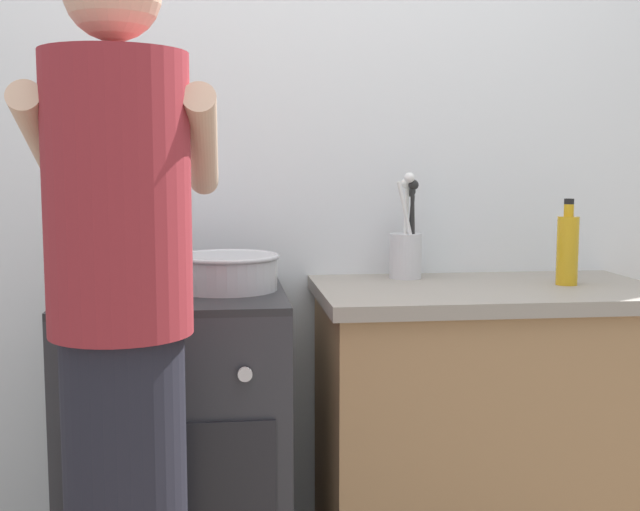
# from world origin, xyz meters

# --- Properties ---
(back_wall) EXTENTS (3.20, 0.10, 2.50)m
(back_wall) POSITION_xyz_m (0.20, 0.50, 1.25)
(back_wall) COLOR silver
(back_wall) RESTS_ON ground
(countertop) EXTENTS (1.00, 0.60, 0.90)m
(countertop) POSITION_xyz_m (0.55, 0.15, 0.45)
(countertop) COLOR #99724C
(countertop) RESTS_ON ground
(stove_range) EXTENTS (0.60, 0.62, 0.90)m
(stove_range) POSITION_xyz_m (-0.35, 0.15, 0.45)
(stove_range) COLOR #2D2D33
(stove_range) RESTS_ON ground
(pot) EXTENTS (0.28, 0.21, 0.13)m
(pot) POSITION_xyz_m (-0.49, 0.17, 0.96)
(pot) COLOR #B2B2B7
(pot) RESTS_ON stove_range
(mixing_bowl) EXTENTS (0.30, 0.30, 0.10)m
(mixing_bowl) POSITION_xyz_m (-0.21, 0.16, 0.96)
(mixing_bowl) COLOR #B7B7BC
(mixing_bowl) RESTS_ON stove_range
(utensil_crock) EXTENTS (0.10, 0.10, 0.33)m
(utensil_crock) POSITION_xyz_m (0.35, 0.34, 0.99)
(utensil_crock) COLOR silver
(utensil_crock) RESTS_ON countertop
(oil_bottle) EXTENTS (0.06, 0.06, 0.25)m
(oil_bottle) POSITION_xyz_m (0.79, 0.15, 1.01)
(oil_bottle) COLOR gold
(oil_bottle) RESTS_ON countertop
(person) EXTENTS (0.41, 0.50, 1.70)m
(person) POSITION_xyz_m (-0.43, -0.40, 0.86)
(person) COLOR black
(person) RESTS_ON ground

